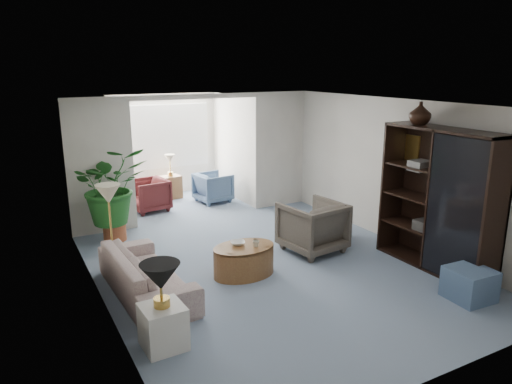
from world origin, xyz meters
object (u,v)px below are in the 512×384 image
floor_lamp (108,194)px  plant_pot (115,232)px  side_table_dark (335,223)px  ottoman (470,284)px  sofa (146,273)px  wingback_chair (312,226)px  sunroom_chair_maroon (149,195)px  sunroom_chair_blue (213,187)px  coffee_bowl (238,243)px  entertainment_cabinet (439,200)px  cabinet_urn (420,113)px  coffee_cup (256,244)px  table_lamp (160,277)px  coffee_table (244,260)px  sunroom_table (171,187)px  framed_picture (406,148)px  end_table (163,327)px

floor_lamp → plant_pot: 1.88m
side_table_dark → ottoman: bearing=-87.1°
sofa → ottoman: size_ratio=3.83×
wingback_chair → side_table_dark: wingback_chair is taller
sunroom_chair_maroon → sunroom_chair_blue: bearing=82.5°
coffee_bowl → sunroom_chair_blue: (1.25, 3.78, -0.14)m
entertainment_cabinet → cabinet_urn: (0.00, 0.50, 1.25)m
coffee_cup → sunroom_chair_maroon: sunroom_chair_maroon is taller
coffee_bowl → sunroom_chair_maroon: 3.79m
table_lamp → sunroom_chair_maroon: bearing=75.3°
ottoman → coffee_table: bearing=137.1°
sofa → sunroom_table: sofa is taller
coffee_table → floor_lamp: bearing=151.9°
sofa → coffee_table: bearing=-95.5°
coffee_cup → sunroom_table: 4.74m
framed_picture → ottoman: framed_picture is taller
side_table_dark → sunroom_table: size_ratio=1.05×
coffee_table → cabinet_urn: bearing=-13.2°
coffee_table → cabinet_urn: cabinet_urn is taller
table_lamp → entertainment_cabinet: entertainment_cabinet is taller
end_table → ottoman: 4.03m
coffee_bowl → sunroom_chair_maroon: size_ratio=0.28×
wingback_chair → framed_picture: bearing=154.2°
framed_picture → sofa: size_ratio=0.24×
plant_pot → coffee_bowl: bearing=-60.4°
framed_picture → ottoman: (-0.65, -1.93, -1.49)m
coffee_table → cabinet_urn: (2.71, -0.64, 2.10)m
sunroom_chair_blue → sunroom_chair_maroon: size_ratio=0.97×
framed_picture → coffee_bowl: framed_picture is taller
table_lamp → entertainment_cabinet: 4.37m
entertainment_cabinet → cabinet_urn: bearing=90.0°
sofa → ottoman: 4.34m
sunroom_chair_maroon → coffee_table: bearing=-3.0°
coffee_bowl → coffee_cup: bearing=-45.0°
framed_picture → sunroom_table: 5.61m
framed_picture → wingback_chair: (-1.49, 0.51, -1.27)m
entertainment_cabinet → floor_lamp: bearing=155.1°
side_table_dark → entertainment_cabinet: (0.56, -1.74, 0.79)m
floor_lamp → coffee_bowl: bearing=-26.1°
table_lamp → wingback_chair: bearing=27.0°
ottoman → sunroom_table: sunroom_table is taller
coffee_cup → plant_pot: size_ratio=0.24×
table_lamp → coffee_bowl: table_lamp is taller
framed_picture → sunroom_chair_maroon: bearing=128.5°
framed_picture → floor_lamp: 4.80m
floor_lamp → entertainment_cabinet: entertainment_cabinet is taller
side_table_dark → ottoman: size_ratio=1.06×
wingback_chair → cabinet_urn: cabinet_urn is taller
cabinet_urn → ottoman: 2.62m
sunroom_table → sunroom_chair_blue: bearing=-45.0°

